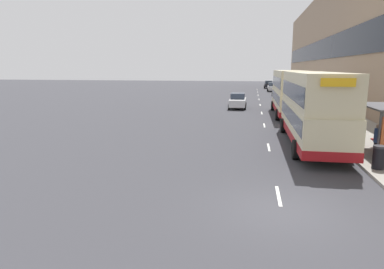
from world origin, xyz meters
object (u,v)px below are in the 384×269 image
at_px(car_0, 273,87).
at_px(car_3, 268,85).
at_px(pedestrian_at_shelter, 377,141).
at_px(double_decker_bus_ahead, 289,92).
at_px(double_decker_bus_near, 313,107).
at_px(litter_bin, 379,157).
at_px(car_1, 238,101).
at_px(car_2, 279,91).

relative_size(car_0, car_3, 1.12).
height_order(car_0, pedestrian_at_shelter, pedestrian_at_shelter).
height_order(double_decker_bus_ahead, pedestrian_at_shelter, double_decker_bus_ahead).
height_order(double_decker_bus_ahead, car_0, double_decker_bus_ahead).
height_order(double_decker_bus_near, pedestrian_at_shelter, double_decker_bus_near).
distance_m(double_decker_bus_ahead, litter_bin, 18.46).
relative_size(double_decker_bus_ahead, pedestrian_at_shelter, 6.47).
bearing_deg(litter_bin, pedestrian_at_shelter, 74.79).
xyz_separation_m(double_decker_bus_ahead, litter_bin, (2.08, -18.28, -1.62)).
bearing_deg(double_decker_bus_ahead, double_decker_bus_near, -90.00).
height_order(car_0, car_1, car_1).
bearing_deg(car_3, car_0, -87.78).
bearing_deg(car_2, double_decker_bus_near, -91.15).
bearing_deg(car_2, double_decker_bus_ahead, -91.84).
bearing_deg(pedestrian_at_shelter, litter_bin, -105.21).
xyz_separation_m(car_2, car_3, (-0.63, 22.77, -0.03)).
distance_m(double_decker_bus_ahead, car_1, 7.34).
xyz_separation_m(double_decker_bus_near, car_0, (0.46, 47.86, -1.44)).
xyz_separation_m(double_decker_bus_near, litter_bin, (2.08, -5.14, -1.62)).
distance_m(car_3, litter_bin, 63.11).
xyz_separation_m(car_0, car_1, (-5.56, -29.64, 0.00)).
xyz_separation_m(double_decker_bus_ahead, car_0, (0.46, 34.72, -1.44)).
distance_m(double_decker_bus_near, car_1, 18.97).
bearing_deg(car_0, double_decker_bus_ahead, -90.76).
bearing_deg(car_3, double_decker_bus_near, -90.07).
xyz_separation_m(double_decker_bus_near, pedestrian_at_shelter, (2.57, -3.31, -1.26)).
height_order(double_decker_bus_ahead, car_2, double_decker_bus_ahead).
xyz_separation_m(car_0, car_3, (-0.39, 10.08, -0.01)).
xyz_separation_m(car_3, pedestrian_at_shelter, (2.50, -61.25, 0.18)).
xyz_separation_m(double_decker_bus_ahead, pedestrian_at_shelter, (2.57, -16.45, -1.26)).
distance_m(pedestrian_at_shelter, litter_bin, 1.93).
xyz_separation_m(car_3, litter_bin, (2.00, -63.07, -0.17)).
height_order(pedestrian_at_shelter, litter_bin, pedestrian_at_shelter).
bearing_deg(double_decker_bus_near, car_3, 89.93).
bearing_deg(car_0, pedestrian_at_shelter, -87.64).
height_order(double_decker_bus_near, litter_bin, double_decker_bus_near).
distance_m(double_decker_bus_near, litter_bin, 5.77).
relative_size(double_decker_bus_near, double_decker_bus_ahead, 1.02).
height_order(car_1, pedestrian_at_shelter, pedestrian_at_shelter).
bearing_deg(pedestrian_at_shelter, car_1, 109.61).
relative_size(car_2, car_3, 1.14).
distance_m(double_decker_bus_near, pedestrian_at_shelter, 4.38).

